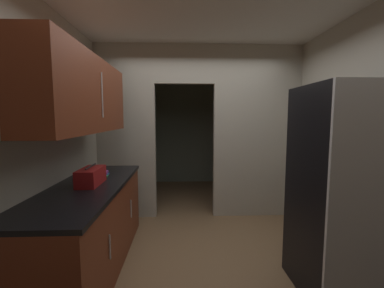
% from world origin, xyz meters
% --- Properties ---
extents(ground, '(20.00, 20.00, 0.00)m').
position_xyz_m(ground, '(0.00, 0.00, 0.00)').
color(ground, brown).
extents(kitchen_overhead_slab, '(3.59, 6.89, 0.06)m').
position_xyz_m(kitchen_overhead_slab, '(0.00, 0.43, 2.74)').
color(kitchen_overhead_slab, silver).
extents(kitchen_partition, '(3.19, 0.12, 2.71)m').
position_xyz_m(kitchen_partition, '(0.07, 1.44, 1.44)').
color(kitchen_partition, '#ADA899').
rests_on(kitchen_partition, ground).
extents(adjoining_room_shell, '(3.19, 2.30, 2.71)m').
position_xyz_m(adjoining_room_shell, '(0.00, 3.03, 1.35)').
color(adjoining_room_shell, gray).
rests_on(adjoining_room_shell, ground).
extents(kitchen_flank_left, '(0.10, 3.94, 2.71)m').
position_xyz_m(kitchen_flank_left, '(-1.65, -0.53, 1.35)').
color(kitchen_flank_left, '#ADA899').
rests_on(kitchen_flank_left, ground).
extents(refrigerator, '(0.75, 0.80, 1.87)m').
position_xyz_m(refrigerator, '(1.16, -0.45, 0.93)').
color(refrigerator, black).
rests_on(refrigerator, ground).
extents(lower_cabinet_run, '(0.70, 2.12, 0.90)m').
position_xyz_m(lower_cabinet_run, '(-1.25, 0.02, 0.45)').
color(lower_cabinet_run, maroon).
rests_on(lower_cabinet_run, ground).
extents(upper_cabinet_counterside, '(0.36, 1.91, 0.74)m').
position_xyz_m(upper_cabinet_counterside, '(-1.25, 0.02, 1.81)').
color(upper_cabinet_counterside, maroon).
extents(boombox, '(0.21, 0.41, 0.20)m').
position_xyz_m(boombox, '(-1.22, 0.04, 0.99)').
color(boombox, maroon).
rests_on(boombox, lower_cabinet_run).
extents(book_stack, '(0.15, 0.17, 0.06)m').
position_xyz_m(book_stack, '(-1.21, 0.40, 0.93)').
color(book_stack, '#388C47').
rests_on(book_stack, lower_cabinet_run).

